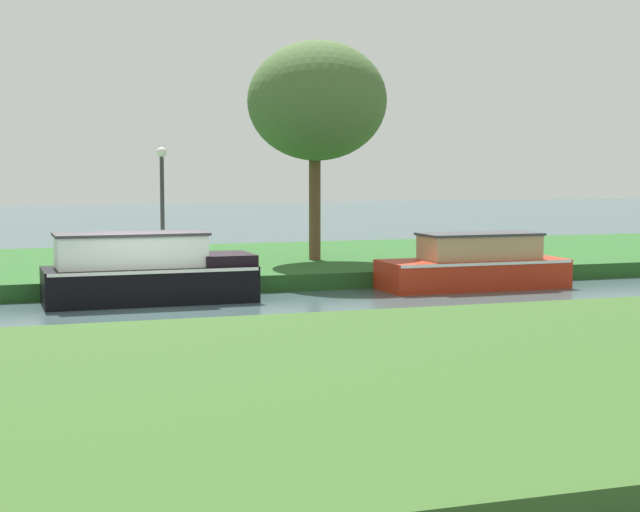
# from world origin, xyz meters

# --- Properties ---
(ground_plane) EXTENTS (120.00, 120.00, 0.00)m
(ground_plane) POSITION_xyz_m (0.00, 0.00, 0.00)
(ground_plane) COLOR #3B5153
(riverbank_far) EXTENTS (72.00, 10.00, 0.40)m
(riverbank_far) POSITION_xyz_m (0.00, 7.00, 0.20)
(riverbank_far) COLOR #265622
(riverbank_far) RESTS_ON ground_plane
(riverbank_near) EXTENTS (72.00, 10.00, 0.40)m
(riverbank_near) POSITION_xyz_m (0.00, -9.00, 0.20)
(riverbank_near) COLOR #325622
(riverbank_near) RESTS_ON ground_plane
(red_barge) EXTENTS (4.57, 1.61, 1.35)m
(red_barge) POSITION_xyz_m (8.09, 1.20, 0.56)
(red_barge) COLOR red
(red_barge) RESTS_ON ground_plane
(black_narrowboat) EXTENTS (4.52, 1.75, 1.53)m
(black_narrowboat) POSITION_xyz_m (0.16, 1.20, 0.67)
(black_narrowboat) COLOR black
(black_narrowboat) RESTS_ON ground_plane
(willow_tree_left) EXTENTS (3.71, 4.14, 5.92)m
(willow_tree_left) POSITION_xyz_m (5.43, 5.33, 4.69)
(willow_tree_left) COLOR brown
(willow_tree_left) RESTS_ON riverbank_far
(lamp_post) EXTENTS (0.24, 0.24, 3.01)m
(lamp_post) POSITION_xyz_m (0.91, 3.46, 2.28)
(lamp_post) COLOR #333338
(lamp_post) RESTS_ON riverbank_far
(mooring_post_near) EXTENTS (0.17, 0.17, 0.85)m
(mooring_post_near) POSITION_xyz_m (7.78, 2.30, 0.82)
(mooring_post_near) COLOR brown
(mooring_post_near) RESTS_ON riverbank_far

